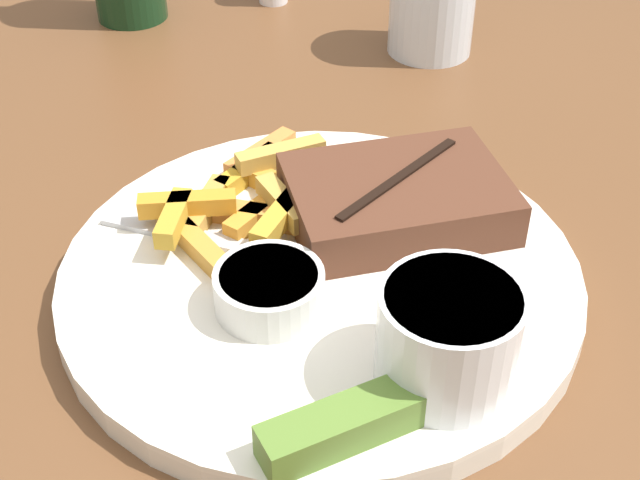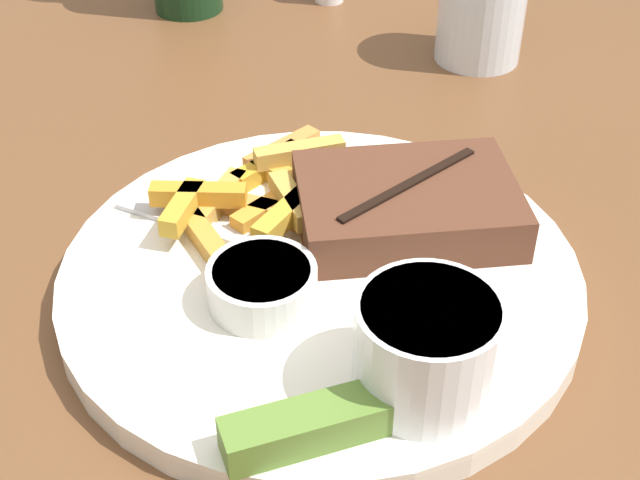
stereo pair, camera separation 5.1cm
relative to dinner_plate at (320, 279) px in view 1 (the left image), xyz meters
name	(u,v)px [view 1 (the left image)]	position (x,y,z in m)	size (l,w,h in m)	color
dining_table	(320,372)	(0.00, 0.00, -0.08)	(1.25, 1.25, 0.73)	brown
dinner_plate	(320,279)	(0.00, 0.00, 0.00)	(0.30, 0.30, 0.02)	silver
steak_portion	(397,199)	(0.05, 0.05, 0.02)	(0.15, 0.12, 0.03)	#512D1E
fries_pile	(248,198)	(-0.04, 0.06, 0.02)	(0.12, 0.15, 0.02)	gold
coleslaw_cup	(449,333)	(0.06, -0.09, 0.04)	(0.07, 0.07, 0.05)	white
dipping_sauce_cup	(269,288)	(-0.03, -0.03, 0.02)	(0.06, 0.06, 0.02)	silver
pickle_spear	(342,426)	(0.01, -0.13, 0.02)	(0.08, 0.05, 0.02)	#567A2D
fork_utensil	(194,237)	(-0.08, 0.03, 0.01)	(0.13, 0.06, 0.00)	#B7B7BC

